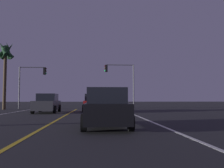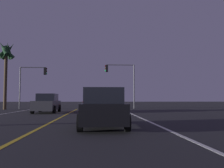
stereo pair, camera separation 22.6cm
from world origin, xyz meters
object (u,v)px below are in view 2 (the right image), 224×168
Objects in this scene: car_ahead_far at (93,103)px; traffic_light_near_right at (120,76)px; palm_tree_left_far at (6,56)px; car_oncoming at (47,103)px; car_lead_same_lane at (103,109)px; traffic_light_near_left at (33,77)px.

car_ahead_far is 8.21m from traffic_light_near_right.
palm_tree_left_far is (-10.30, 5.32, 5.46)m from car_ahead_far.
car_lead_same_lane is at bearing 22.89° from car_oncoming.
car_ahead_far is at bearing -42.05° from traffic_light_near_left.
car_lead_same_lane is at bearing -67.18° from traffic_light_near_left.
car_lead_same_lane is at bearing 82.41° from traffic_light_near_right.
traffic_light_near_right is (3.21, 6.78, 3.33)m from car_ahead_far.
traffic_light_near_left reaches higher than car_oncoming.
palm_tree_left_far is at bearing -136.99° from car_oncoming.
car_lead_same_lane is 12.59m from car_ahead_far.
car_oncoming is 4.33m from car_ahead_far.
traffic_light_near_right reaches higher than car_ahead_far.
car_lead_same_lane is 21.67m from palm_tree_left_far.
car_oncoming is 12.26m from car_lead_same_lane.
palm_tree_left_far reaches higher than traffic_light_near_left.
car_ahead_far is (4.14, 1.29, 0.00)m from car_oncoming.
traffic_light_near_right reaches higher than car_oncoming.
traffic_light_near_left is 3.97m from palm_tree_left_far.
car_lead_same_lane is 19.81m from traffic_light_near_right.
car_lead_same_lane is 0.77× the size of traffic_light_near_right.
palm_tree_left_far is (-6.16, 6.61, 5.46)m from car_oncoming.
car_oncoming is at bearing -46.99° from palm_tree_left_far.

